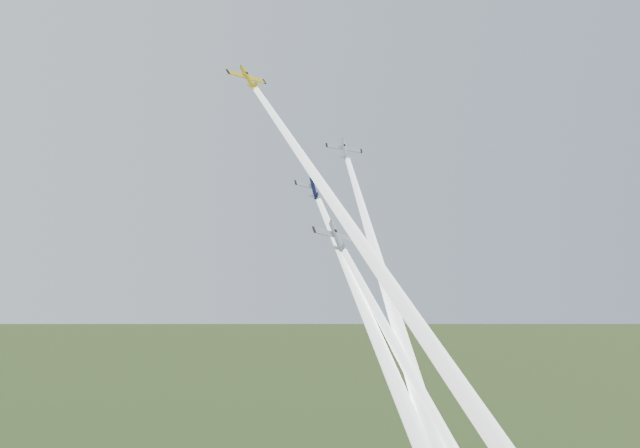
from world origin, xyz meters
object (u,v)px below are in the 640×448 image
Objects in this scene: plane_navy at (314,188)px; plane_silver_right at (345,149)px; plane_silver_low at (336,236)px; plane_yellow at (248,78)px.

plane_silver_right is (9.99, 4.95, 7.95)m from plane_navy.
plane_silver_low is at bearing -109.01° from plane_silver_right.
plane_yellow reaches higher than plane_silver_right.
plane_silver_right reaches higher than plane_navy.
plane_yellow is 21.72m from plane_navy.
plane_silver_right is at bearing 7.28° from plane_yellow.
plane_yellow is at bearing 140.26° from plane_silver_low.
plane_navy is 13.69m from plane_silver_right.
plane_yellow is 1.10× the size of plane_navy.
plane_navy reaches higher than plane_silver_low.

